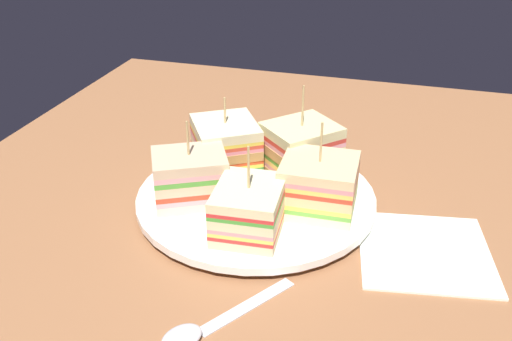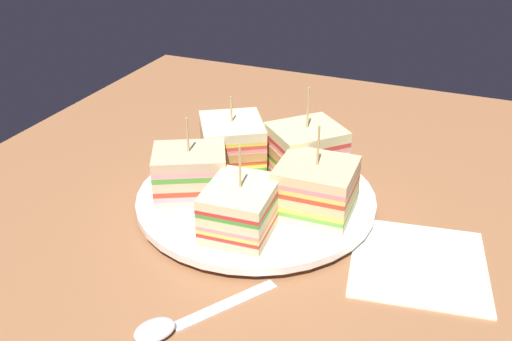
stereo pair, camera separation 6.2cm
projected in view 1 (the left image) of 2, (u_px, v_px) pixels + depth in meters
The scene contains 10 objects.
ground_plane at pixel (256, 212), 64.87cm from camera, with size 91.78×78.25×1.80cm, color #94603C.
plate at pixel (256, 199), 63.98cm from camera, with size 26.81×26.81×1.57cm.
sandwich_wedge_0 at pixel (301, 150), 66.51cm from camera, with size 10.35×10.31×11.04cm.
sandwich_wedge_1 at pixel (226, 146), 67.72cm from camera, with size 10.44×10.22×9.11cm.
sandwich_wedge_2 at pixel (191, 178), 61.22cm from camera, with size 8.93×9.73×9.48cm.
sandwich_wedge_3 at pixel (249, 209), 56.20cm from camera, with size 8.28×6.95×9.51cm.
sandwich_wedge_4 at pixel (318, 185), 59.76cm from camera, with size 7.49×8.09×10.07cm.
chip_pile at pixel (249, 184), 64.17cm from camera, with size 6.30×6.90×1.38cm.
spoon at pixel (202, 329), 46.83cm from camera, with size 12.30×9.02×1.00cm.
napkin at pixel (425, 250), 56.60cm from camera, with size 13.00×12.85×0.50cm, color white.
Camera 1 is at (-52.45, -15.21, 34.44)cm, focal length 39.71 mm.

